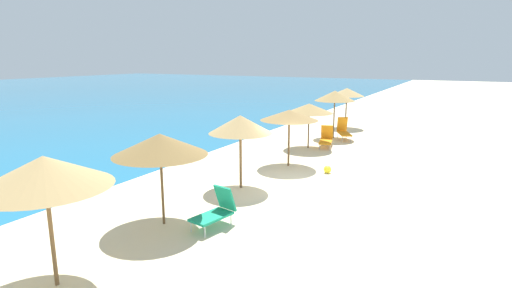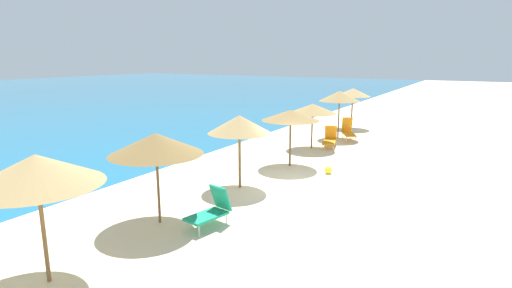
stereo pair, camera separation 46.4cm
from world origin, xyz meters
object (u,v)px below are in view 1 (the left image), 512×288
Objects in this scene: beach_umbrella_2 at (160,145)px; beach_umbrella_4 at (289,115)px; beach_umbrella_3 at (240,124)px; beach_ball at (327,169)px; beach_umbrella_6 at (335,96)px; beach_umbrella_7 at (347,92)px; beach_umbrella_5 at (309,108)px; beach_umbrella_1 at (44,172)px; lounge_chair_1 at (326,139)px; lounge_chair_3 at (216,210)px; lounge_chair_2 at (344,130)px.

beach_umbrella_2 is 1.05× the size of beach_umbrella_4.
beach_ball is at bearing -33.46° from beach_umbrella_3.
beach_umbrella_6 reaches higher than beach_umbrella_2.
beach_umbrella_4 is (7.55, -0.60, -0.08)m from beach_umbrella_2.
beach_umbrella_3 is 1.00× the size of beach_umbrella_7.
beach_umbrella_6 is (3.31, -0.33, 0.40)m from beach_umbrella_5.
beach_umbrella_4 is 7.88× the size of beach_ball.
beach_umbrella_1 is 15.81m from lounge_chair_1.
beach_umbrella_1 is 11.10m from beach_umbrella_4.
lounge_chair_3 is (4.10, -1.30, -1.99)m from beach_umbrella_1.
lounge_chair_1 is at bearing 55.38° from lounge_chair_2.
beach_umbrella_5 is 5.16m from beach_ball.
beach_umbrella_7 reaches higher than beach_umbrella_5.
beach_umbrella_1 is 7.43m from beach_umbrella_3.
beach_umbrella_1 is 1.97× the size of lounge_chair_3.
beach_umbrella_2 reaches higher than beach_umbrella_5.
lounge_chair_1 is at bearing -171.19° from beach_umbrella_6.
beach_umbrella_6 reaches higher than beach_ball.
beach_umbrella_1 is at bearing -179.72° from beach_umbrella_7.
beach_umbrella_3 is at bearing -178.32° from beach_umbrella_5.
lounge_chair_2 is at bearing 11.17° from beach_ball.
lounge_chair_1 is 11.58m from lounge_chair_3.
lounge_chair_3 is at bearing -172.80° from beach_umbrella_5.
beach_umbrella_7 is (11.00, 0.56, 0.16)m from beach_umbrella_4.
lounge_chair_3 is (0.56, -1.45, -1.85)m from beach_umbrella_2.
beach_umbrella_4 reaches higher than lounge_chair_3.
lounge_chair_1 reaches higher than beach_ball.
beach_umbrella_2 is at bearing 57.31° from lounge_chair_2.
beach_umbrella_4 is at bearing -72.06° from lounge_chair_3.
beach_umbrella_2 is at bearing 178.37° from beach_umbrella_6.
beach_umbrella_2 is 1.86× the size of lounge_chair_3.
beach_umbrella_5 is 10.99m from lounge_chair_3.
beach_umbrella_3 is at bearing 179.40° from beach_umbrella_6.
beach_umbrella_1 is 18.19m from beach_umbrella_6.
beach_umbrella_4 is at bearing 80.22° from beach_ball.
lounge_chair_3 is at bearing 63.06° from lounge_chair_2.
beach_umbrella_4 is at bearing -172.19° from beach_umbrella_5.
beach_umbrella_4 is 7.11m from beach_umbrella_6.
beach_umbrella_2 is 0.98× the size of beach_umbrella_3.
beach_umbrella_7 is 6.77m from lounge_chair_1.
beach_ball is at bearing -167.70° from beach_umbrella_7.
beach_umbrella_7 is (3.90, 0.38, -0.09)m from beach_umbrella_6.
beach_umbrella_5 is 0.93× the size of beach_umbrella_7.
beach_umbrella_4 reaches higher than lounge_chair_2.
beach_umbrella_7 is at bearing 0.28° from beach_umbrella_1.
beach_umbrella_5 is 1.98m from lounge_chair_1.
beach_umbrella_4 is at bearing -4.56° from beach_umbrella_2.
beach_umbrella_2 reaches higher than lounge_chair_1.
beach_umbrella_6 is at bearing -95.56° from lounge_chair_1.
lounge_chair_2 is (2.41, -0.26, 0.08)m from lounge_chair_1.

